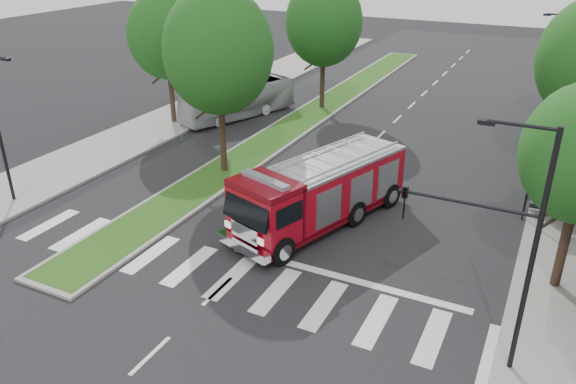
# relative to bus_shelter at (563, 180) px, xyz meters

# --- Properties ---
(ground) EXTENTS (140.00, 140.00, 0.00)m
(ground) POSITION_rel_bus_shelter_xyz_m (-11.20, -8.15, -2.04)
(ground) COLOR black
(ground) RESTS_ON ground
(sidewalk_left) EXTENTS (5.00, 80.00, 0.15)m
(sidewalk_left) POSITION_rel_bus_shelter_xyz_m (-25.70, 1.85, -1.96)
(sidewalk_left) COLOR gray
(sidewalk_left) RESTS_ON ground
(median) EXTENTS (3.00, 50.00, 0.15)m
(median) POSITION_rel_bus_shelter_xyz_m (-17.20, 9.85, -1.96)
(median) COLOR gray
(median) RESTS_ON ground
(bus_shelter) EXTENTS (3.20, 1.60, 2.61)m
(bus_shelter) POSITION_rel_bus_shelter_xyz_m (0.00, 0.00, 0.00)
(bus_shelter) COLOR black
(bus_shelter) RESTS_ON ground
(tree_median_near) EXTENTS (5.80, 5.80, 10.16)m
(tree_median_near) POSITION_rel_bus_shelter_xyz_m (-17.20, -2.15, 4.77)
(tree_median_near) COLOR black
(tree_median_near) RESTS_ON ground
(tree_median_far) EXTENTS (5.60, 5.60, 9.72)m
(tree_median_far) POSITION_rel_bus_shelter_xyz_m (-17.20, 11.85, 4.45)
(tree_median_far) COLOR black
(tree_median_far) RESTS_ON ground
(tree_left_mid) EXTENTS (5.20, 5.20, 9.16)m
(tree_left_mid) POSITION_rel_bus_shelter_xyz_m (-25.20, 3.85, 4.12)
(tree_left_mid) COLOR black
(tree_left_mid) RESTS_ON ground
(streetlight_right_near) EXTENTS (4.08, 0.22, 8.00)m
(streetlight_right_near) POSITION_rel_bus_shelter_xyz_m (-1.59, -11.65, 2.63)
(streetlight_right_near) COLOR black
(streetlight_right_near) RESTS_ON ground
(streetlight_right_far) EXTENTS (2.11, 0.20, 8.00)m
(streetlight_right_far) POSITION_rel_bus_shelter_xyz_m (-0.85, 11.85, 2.44)
(streetlight_right_far) COLOR black
(streetlight_right_far) RESTS_ON ground
(fire_engine) EXTENTS (5.85, 10.15, 3.38)m
(fire_engine) POSITION_rel_bus_shelter_xyz_m (-9.91, -5.33, -0.42)
(fire_engine) COLOR #60050E
(fire_engine) RESTS_ON ground
(city_bus) EXTENTS (5.37, 9.42, 2.58)m
(city_bus) POSITION_rel_bus_shelter_xyz_m (-21.83, 7.18, -0.75)
(city_bus) COLOR #B7B7BB
(city_bus) RESTS_ON ground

